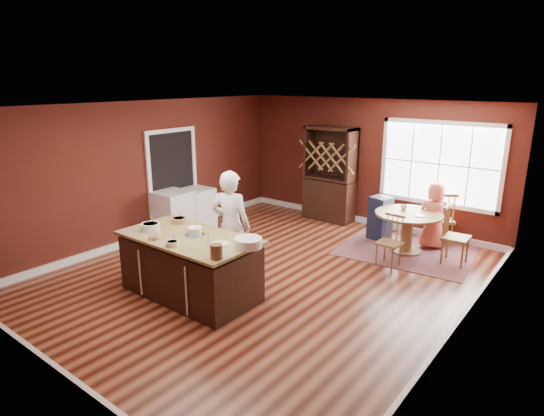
{
  "coord_description": "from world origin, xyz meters",
  "views": [
    {
      "loc": [
        4.27,
        -5.37,
        3.1
      ],
      "look_at": [
        -0.12,
        0.27,
        1.05
      ],
      "focal_mm": 30.0,
      "sensor_mm": 36.0,
      "label": 1
    }
  ],
  "objects": [
    {
      "name": "kitchen_island",
      "position": [
        -0.45,
        -1.26,
        0.44
      ],
      "size": [
        2.07,
        1.08,
        0.92
      ],
      "color": "black",
      "rests_on": "ground"
    },
    {
      "name": "bowl_yellow",
      "position": [
        -1.02,
        -0.94,
        0.96
      ],
      "size": [
        0.23,
        0.23,
        0.09
      ],
      "primitive_type": "cylinder",
      "color": "olive",
      "rests_on": "kitchen_island"
    },
    {
      "name": "stoneware_crock",
      "position": [
        0.46,
        -1.62,
        1.01
      ],
      "size": [
        0.16,
        0.16,
        0.19
      ],
      "primitive_type": "cylinder",
      "color": "#56301C",
      "rests_on": "kitchen_island"
    },
    {
      "name": "doorway",
      "position": [
        -2.97,
        0.6,
        1.02
      ],
      "size": [
        0.08,
        1.26,
        2.13
      ],
      "primitive_type": null,
      "color": "white",
      "rests_on": "room_shell"
    },
    {
      "name": "baker",
      "position": [
        -0.36,
        -0.48,
        0.88
      ],
      "size": [
        0.74,
        0.59,
        1.77
      ],
      "primitive_type": "imported",
      "rotation": [
        0.0,
        0.0,
        3.44
      ],
      "color": "silver",
      "rests_on": "ground"
    },
    {
      "name": "room_shell",
      "position": [
        0.0,
        0.0,
        1.35
      ],
      "size": [
        7.0,
        7.0,
        7.0
      ],
      "color": "brown",
      "rests_on": "ground"
    },
    {
      "name": "drinking_glass",
      "position": [
        -0.06,
        -1.27,
        0.99
      ],
      "size": [
        0.07,
        0.07,
        0.14
      ],
      "primitive_type": "cylinder",
      "color": "silver",
      "rests_on": "kitchen_island"
    },
    {
      "name": "layer_cake",
      "position": [
        -0.4,
        -1.18,
        0.98
      ],
      "size": [
        0.29,
        0.29,
        0.12
      ],
      "primitive_type": null,
      "color": "white",
      "rests_on": "kitchen_island"
    },
    {
      "name": "seated_woman",
      "position": [
        1.68,
        2.87,
        0.63
      ],
      "size": [
        0.74,
        0.65,
        1.26
      ],
      "primitive_type": "imported",
      "rotation": [
        0.0,
        0.0,
        3.65
      ],
      "color": "#D35F53",
      "rests_on": "ground"
    },
    {
      "name": "chair_east",
      "position": [
        2.26,
        2.34,
        0.52
      ],
      "size": [
        0.43,
        0.45,
        1.04
      ],
      "primitive_type": null,
      "rotation": [
        0.0,
        0.0,
        1.61
      ],
      "color": "#975D34",
      "rests_on": "ground"
    },
    {
      "name": "high_chair",
      "position": [
        0.68,
        2.72,
        0.45
      ],
      "size": [
        0.42,
        0.42,
        0.9
      ],
      "primitive_type": null,
      "rotation": [
        0.0,
        0.0,
        -0.18
      ],
      "color": "black",
      "rests_on": "ground"
    },
    {
      "name": "table_cup",
      "position": [
        1.23,
        2.51,
        0.8
      ],
      "size": [
        0.14,
        0.14,
        0.09
      ],
      "primitive_type": "imported",
      "rotation": [
        0.0,
        0.0,
        -0.2
      ],
      "color": "silver",
      "rests_on": "dining_table"
    },
    {
      "name": "white_tub",
      "position": [
        0.52,
        -1.08,
        0.98
      ],
      "size": [
        0.38,
        0.38,
        0.13
      ],
      "primitive_type": "cylinder",
      "color": "silver",
      "rests_on": "kitchen_island"
    },
    {
      "name": "bowl_blue",
      "position": [
        -1.09,
        -1.43,
        0.97
      ],
      "size": [
        0.27,
        0.27,
        0.11
      ],
      "primitive_type": "cylinder",
      "color": "white",
      "rests_on": "kitchen_island"
    },
    {
      "name": "dinner_plate",
      "position": [
        0.13,
        -1.24,
        0.93
      ],
      "size": [
        0.26,
        0.26,
        0.02
      ],
      "primitive_type": "cylinder",
      "color": "#FBF7B1",
      "rests_on": "kitchen_island"
    },
    {
      "name": "dining_table",
      "position": [
        1.39,
        2.37,
        0.53
      ],
      "size": [
        1.2,
        1.2,
        0.75
      ],
      "color": "brown",
      "rests_on": "ground"
    },
    {
      "name": "dryer",
      "position": [
        -2.64,
        0.92,
        0.44
      ],
      "size": [
        0.61,
        0.59,
        0.88
      ],
      "primitive_type": "cube",
      "color": "silver",
      "rests_on": "ground"
    },
    {
      "name": "bowl_pink",
      "position": [
        -0.73,
        -1.66,
        0.95
      ],
      "size": [
        0.15,
        0.15,
        0.06
      ],
      "primitive_type": "cylinder",
      "color": "silver",
      "rests_on": "kitchen_island"
    },
    {
      "name": "chair_north",
      "position": [
        1.72,
        3.17,
        0.53
      ],
      "size": [
        0.6,
        0.6,
        1.06
      ],
      "primitive_type": null,
      "rotation": [
        0.0,
        0.0,
        3.72
      ],
      "color": "#935D36",
      "rests_on": "ground"
    },
    {
      "name": "table_plate",
      "position": [
        1.62,
        2.3,
        0.76
      ],
      "size": [
        0.19,
        0.19,
        0.01
      ],
      "primitive_type": "cylinder",
      "color": "beige",
      "rests_on": "dining_table"
    },
    {
      "name": "window",
      "position": [
        1.5,
        3.47,
        1.5
      ],
      "size": [
        2.36,
        0.1,
        1.66
      ],
      "primitive_type": null,
      "color": "white",
      "rests_on": "room_shell"
    },
    {
      "name": "hutch",
      "position": [
        -0.8,
        3.22,
        1.04
      ],
      "size": [
        1.14,
        0.47,
        2.09
      ],
      "primitive_type": "cube",
      "color": "black",
      "rests_on": "ground"
    },
    {
      "name": "toddler",
      "position": [
        0.64,
        2.72,
        0.81
      ],
      "size": [
        0.18,
        0.14,
        0.26
      ],
      "primitive_type": null,
      "color": "#8CA5BF",
      "rests_on": "high_chair"
    },
    {
      "name": "bowl_olive",
      "position": [
        -0.32,
        -1.67,
        0.95
      ],
      "size": [
        0.18,
        0.18,
        0.07
      ],
      "primitive_type": "cylinder",
      "color": "#F3E6CB",
      "rests_on": "kitchen_island"
    },
    {
      "name": "chair_south",
      "position": [
        1.4,
        1.55,
        0.45
      ],
      "size": [
        0.4,
        0.38,
        0.9
      ],
      "primitive_type": null,
      "rotation": [
        0.0,
        0.0,
        -0.06
      ],
      "color": "#9D6027",
      "rests_on": "ground"
    },
    {
      "name": "rug",
      "position": [
        1.39,
        2.37,
        0.01
      ],
      "size": [
        2.46,
        1.99,
        0.01
      ],
      "primitive_type": "cube",
      "rotation": [
        0.0,
        0.0,
        0.09
      ],
      "color": "brown",
      "rests_on": "ground"
    },
    {
      "name": "toy_figurine",
      "position": [
        0.23,
        -1.46,
        0.96
      ],
      "size": [
        0.04,
        0.04,
        0.07
      ],
      "primitive_type": null,
      "color": "yellow",
      "rests_on": "kitchen_island"
    },
    {
      "name": "washer",
      "position": [
        -2.64,
        0.28,
        0.47
      ],
      "size": [
        0.65,
        0.63,
        0.94
      ],
      "primitive_type": "cube",
      "color": "silver",
      "rests_on": "ground"
    }
  ]
}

